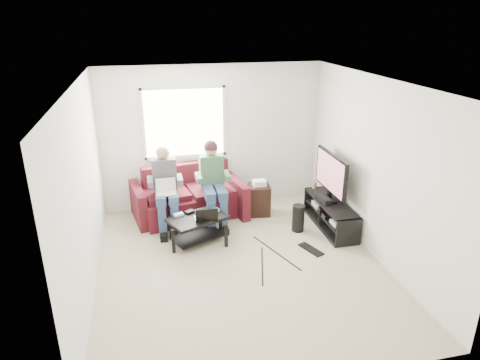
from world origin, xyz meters
name	(u,v)px	position (x,y,z in m)	size (l,w,h in m)	color
floor	(240,264)	(0.00, 0.00, 0.00)	(4.50, 4.50, 0.00)	tan
ceiling	(240,83)	(0.00, 0.00, 2.60)	(4.50, 4.50, 0.00)	white
wall_back	(213,137)	(0.00, 2.25, 1.30)	(4.50, 4.50, 0.00)	silver
wall_front	(299,273)	(0.00, -2.25, 1.30)	(4.50, 4.50, 0.00)	silver
wall_left	(84,194)	(-2.00, 0.00, 1.30)	(4.50, 4.50, 0.00)	silver
wall_right	(376,170)	(2.00, 0.00, 1.30)	(4.50, 4.50, 0.00)	silver
window	(184,123)	(-0.50, 2.23, 1.60)	(1.48, 0.04, 1.28)	white
sofa	(188,199)	(-0.53, 1.80, 0.33)	(2.04, 1.15, 0.89)	#4F131D
person_left	(165,185)	(-0.93, 1.46, 0.76)	(0.40, 0.70, 1.37)	#314B6E
person_right	(213,177)	(-0.13, 1.48, 0.82)	(0.40, 0.71, 1.41)	#314B6E
laptop_silver	(166,190)	(-0.93, 1.27, 0.74)	(0.32, 0.22, 0.24)	silver
coffee_table	(198,224)	(-0.50, 0.79, 0.32)	(1.01, 0.84, 0.44)	black
laptop_black	(206,212)	(-0.38, 0.71, 0.56)	(0.34, 0.24, 0.24)	black
controller_a	(179,215)	(-0.78, 0.91, 0.46)	(0.14, 0.09, 0.04)	silver
controller_b	(190,212)	(-0.60, 0.97, 0.46)	(0.14, 0.09, 0.04)	black
controller_c	(215,210)	(-0.20, 0.94, 0.46)	(0.14, 0.09, 0.04)	gray
tv_stand	(330,216)	(1.75, 0.81, 0.21)	(0.43, 1.39, 0.46)	black
tv	(331,174)	(1.75, 0.91, 0.92)	(0.12, 1.10, 0.81)	black
soundbar	(323,198)	(1.63, 0.91, 0.51)	(0.12, 0.50, 0.10)	black
drink_cup	(314,185)	(1.70, 1.44, 0.52)	(0.08, 0.08, 0.12)	olive
console_white	(341,223)	(1.75, 0.41, 0.28)	(0.30, 0.22, 0.06)	silver
console_grey	(323,204)	(1.75, 1.11, 0.29)	(0.34, 0.26, 0.08)	gray
console_black	(332,213)	(1.75, 0.76, 0.28)	(0.38, 0.30, 0.07)	black
subwoofer	(298,218)	(1.17, 0.80, 0.23)	(0.20, 0.20, 0.46)	black
keyboard_floor	(311,249)	(1.15, 0.15, 0.01)	(0.15, 0.44, 0.02)	black
end_table	(259,199)	(0.71, 1.58, 0.29)	(0.37, 0.37, 0.65)	black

